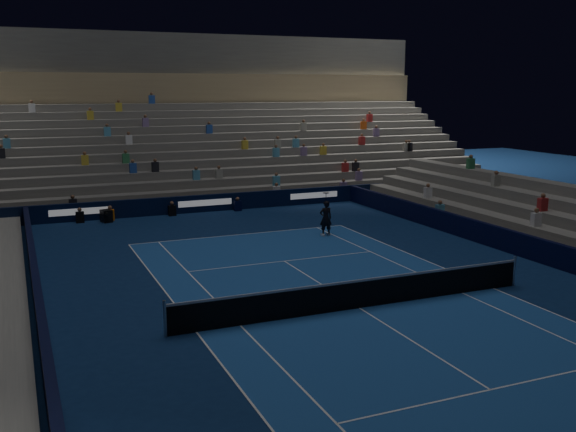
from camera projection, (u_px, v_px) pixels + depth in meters
The scene contains 8 objects.
ground at pixel (359, 308), 21.28m from camera, with size 90.00×90.00×0.00m, color #0C224B.
court_surface at pixel (359, 308), 21.28m from camera, with size 10.97×23.77×0.01m, color #1B4A95.
sponsor_barrier_far at pixel (205, 203), 37.91m from camera, with size 44.00×0.25×1.00m, color black.
sponsor_barrier_west at pixel (43, 337), 17.48m from camera, with size 0.25×37.00×1.00m, color black.
grandstand_main at pixel (167, 142), 45.85m from camera, with size 44.00×15.20×11.20m.
tennis_net at pixel (360, 294), 21.19m from camera, with size 12.90×0.10×1.10m.
tennis_player at pixel (326, 218), 31.67m from camera, with size 0.63×0.42×1.73m, color black.
broadcast_camera at pixel (106, 216), 34.95m from camera, with size 0.64×1.03×0.67m.
Camera 1 is at (-10.07, -17.78, 7.07)m, focal length 40.54 mm.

